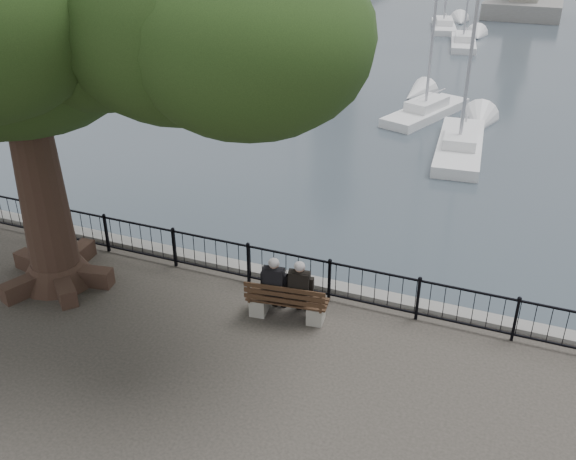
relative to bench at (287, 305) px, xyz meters
The scene contains 11 objects.
harbor 1.76m from the bench, 104.06° to the left, with size 260.00×260.00×1.20m.
railing 1.10m from the bench, 110.55° to the left, with size 22.06×0.06×1.00m.
bench is the anchor object (origin of this frame).
person_left 0.46m from the bench, 166.74° to the left, with size 0.46×0.77×1.48m.
person_right 0.47m from the bench, 26.94° to the left, with size 0.46×0.77×1.48m.
sailboat_a 21.79m from the bench, 110.90° to the left, with size 2.39×4.77×9.31m.
sailboat_b 18.50m from the bench, 91.57° to the left, with size 3.27×5.67×12.69m.
sailboat_c 14.53m from the bench, 83.48° to the left, with size 2.23×6.26×11.75m.
sailboat_e 33.10m from the bench, 106.66° to the left, with size 1.44×4.67×9.87m.
sailboat_f 34.91m from the bench, 91.98° to the left, with size 2.42×5.83×11.42m.
sailboat_h 40.54m from the bench, 94.91° to the left, with size 2.81×5.96×14.28m.
Camera 1 is at (4.69, -9.15, 8.22)m, focal length 40.00 mm.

